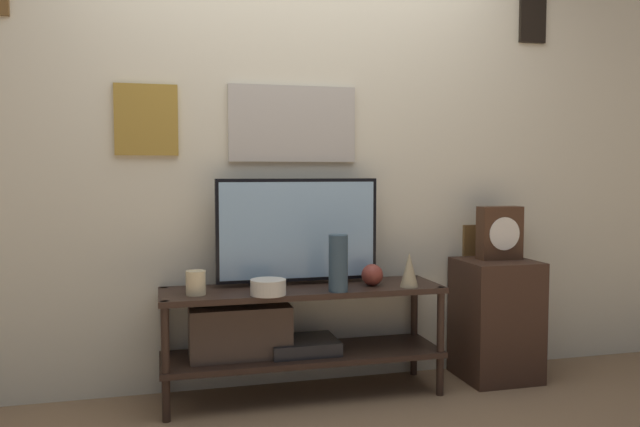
% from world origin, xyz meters
% --- Properties ---
extents(ground_plane, '(12.00, 12.00, 0.00)m').
position_xyz_m(ground_plane, '(0.00, 0.00, 0.00)').
color(ground_plane, '#846647').
extents(wall_back, '(6.40, 0.08, 2.70)m').
position_xyz_m(wall_back, '(-0.00, 0.50, 1.35)').
color(wall_back, beige).
rests_on(wall_back, ground_plane).
extents(media_console, '(1.48, 0.41, 0.58)m').
position_xyz_m(media_console, '(-0.13, 0.25, 0.37)').
color(media_console, black).
rests_on(media_console, ground_plane).
extents(television, '(0.88, 0.05, 0.57)m').
position_xyz_m(television, '(-0.01, 0.34, 0.88)').
color(television, black).
rests_on(television, media_console).
extents(vase_tall_ceramic, '(0.10, 0.10, 0.29)m').
position_xyz_m(vase_tall_ceramic, '(0.15, 0.09, 0.73)').
color(vase_tall_ceramic, '#2D4251').
rests_on(vase_tall_ceramic, media_console).
extents(vase_wide_bowl, '(0.18, 0.18, 0.08)m').
position_xyz_m(vase_wide_bowl, '(-0.21, 0.09, 0.62)').
color(vase_wide_bowl, beige).
rests_on(vase_wide_bowl, media_console).
extents(vase_round_glass, '(0.12, 0.12, 0.12)m').
position_xyz_m(vase_round_glass, '(0.37, 0.20, 0.64)').
color(vase_round_glass, brown).
rests_on(vase_round_glass, media_console).
extents(vase_slim_bronze, '(0.10, 0.10, 0.18)m').
position_xyz_m(vase_slim_bronze, '(0.55, 0.12, 0.68)').
color(vase_slim_bronze, tan).
rests_on(vase_slim_bronze, media_console).
extents(candle_jar, '(0.10, 0.10, 0.12)m').
position_xyz_m(candle_jar, '(-0.56, 0.18, 0.64)').
color(candle_jar, beige).
rests_on(candle_jar, media_console).
extents(side_table, '(0.42, 0.40, 0.69)m').
position_xyz_m(side_table, '(1.14, 0.25, 0.34)').
color(side_table, '#382319').
rests_on(side_table, ground_plane).
extents(mantel_clock, '(0.25, 0.11, 0.31)m').
position_xyz_m(mantel_clock, '(1.18, 0.29, 0.84)').
color(mantel_clock, '#422819').
rests_on(mantel_clock, side_table).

